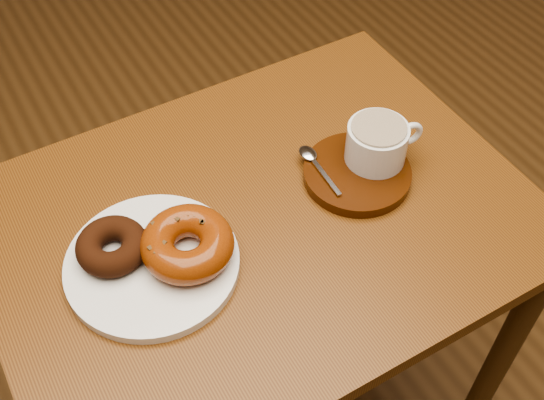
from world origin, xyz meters
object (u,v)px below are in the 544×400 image
donut_plate (152,264)px  cafe_table (260,262)px  coffee_cup (378,142)px  saucer (357,174)px

donut_plate → cafe_table: bearing=2.1°
cafe_table → coffee_cup: (0.19, -0.00, 0.16)m
donut_plate → saucer: saucer is taller
donut_plate → coffee_cup: coffee_cup is taller
cafe_table → saucer: (0.15, -0.01, 0.12)m
cafe_table → donut_plate: donut_plate is taller
donut_plate → saucer: 0.32m
cafe_table → donut_plate: size_ratio=3.30×
cafe_table → coffee_cup: coffee_cup is taller
cafe_table → donut_plate: (-0.16, -0.01, 0.12)m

